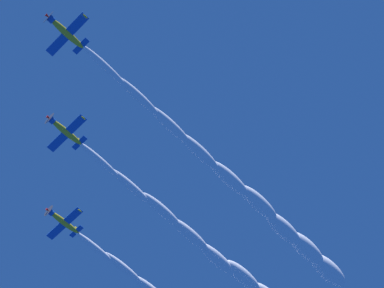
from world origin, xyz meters
TOP-DOWN VIEW (x-y plane):
  - airplane_lead at (-2.43, -2.72)m, footprint 7.83×7.04m
  - airplane_left_wingman at (5.82, -16.16)m, footprint 7.83×7.04m
  - airplane_right_wingman at (15.05, -30.57)m, footprint 7.83×7.04m
  - smoke_trail_lead at (-16.03, -44.55)m, footprint 20.77×59.48m
  - smoke_trail_left_wingman at (-7.93, -57.99)m, footprint 22.04×60.15m

SIDE VIEW (x-z plane):
  - airplane_lead at x=-2.43m, z-range 87.59..89.93m
  - airplane_left_wingman at x=5.82m, z-range 87.87..90.26m
  - airplane_right_wingman at x=15.05m, z-range 88.46..90.83m
  - smoke_trail_lead at x=-16.03m, z-range 87.98..92.09m
  - smoke_trail_left_wingman at x=-7.93m, z-range 88.29..92.28m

